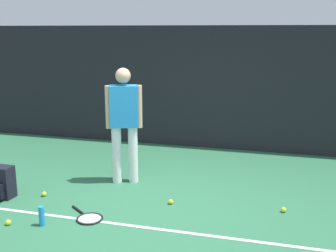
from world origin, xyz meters
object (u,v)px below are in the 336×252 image
(tennis_player, at_px, (124,119))
(backpack, at_px, (1,183))
(tennis_ball_far_left, at_px, (8,222))
(tennis_racket, at_px, (89,218))
(tennis_ball_mid_court, at_px, (171,202))
(tennis_ball_by_fence, at_px, (44,194))
(water_bottle, at_px, (42,216))
(tennis_ball_near_player, at_px, (284,210))

(tennis_player, relative_size, backpack, 3.86)
(backpack, height_order, tennis_ball_far_left, backpack)
(tennis_racket, xyz_separation_m, tennis_ball_mid_court, (0.85, 0.67, 0.02))
(tennis_racket, xyz_separation_m, tennis_ball_by_fence, (-0.89, 0.47, 0.02))
(tennis_player, relative_size, tennis_racket, 2.84)
(tennis_racket, bearing_deg, water_bottle, -109.25)
(backpack, bearing_deg, water_bottle, -29.00)
(tennis_ball_mid_court, distance_m, tennis_ball_far_left, 1.99)
(tennis_player, xyz_separation_m, tennis_ball_near_player, (2.29, -0.49, -0.93))
(backpack, xyz_separation_m, tennis_ball_by_fence, (0.52, 0.18, -0.18))
(tennis_ball_far_left, bearing_deg, tennis_ball_near_player, 21.18)
(tennis_player, bearing_deg, backpack, 15.46)
(water_bottle, bearing_deg, backpack, 148.81)
(tennis_ball_by_fence, xyz_separation_m, water_bottle, (0.45, -0.77, 0.09))
(tennis_ball_by_fence, height_order, tennis_ball_mid_court, same)
(tennis_ball_near_player, height_order, tennis_ball_far_left, same)
(tennis_ball_near_player, bearing_deg, tennis_ball_by_fence, -173.92)
(tennis_player, xyz_separation_m, water_bottle, (-0.42, -1.60, -0.85))
(tennis_ball_mid_court, bearing_deg, tennis_ball_by_fence, -173.23)
(tennis_ball_mid_court, height_order, tennis_ball_far_left, same)
(backpack, relative_size, tennis_ball_far_left, 6.67)
(tennis_ball_far_left, relative_size, water_bottle, 0.28)
(tennis_ball_by_fence, bearing_deg, tennis_player, 43.40)
(backpack, bearing_deg, tennis_ball_mid_court, 12.03)
(tennis_racket, distance_m, tennis_ball_near_player, 2.41)
(tennis_player, xyz_separation_m, tennis_racket, (0.02, -1.30, -0.95))
(tennis_racket, bearing_deg, tennis_player, 127.13)
(tennis_ball_near_player, relative_size, tennis_ball_by_fence, 1.00)
(tennis_ball_by_fence, distance_m, water_bottle, 0.90)
(backpack, height_order, tennis_ball_by_fence, backpack)
(backpack, xyz_separation_m, tennis_ball_near_player, (3.68, 0.52, -0.18))
(tennis_ball_near_player, distance_m, tennis_ball_by_fence, 3.18)
(tennis_ball_near_player, height_order, water_bottle, water_bottle)
(tennis_ball_near_player, height_order, tennis_ball_by_fence, same)
(backpack, xyz_separation_m, tennis_ball_mid_court, (2.26, 0.39, -0.18))
(tennis_player, distance_m, tennis_racket, 1.61)
(tennis_ball_mid_court, bearing_deg, tennis_racket, -141.49)
(tennis_ball_far_left, bearing_deg, backpack, 130.31)
(tennis_ball_far_left, bearing_deg, tennis_racket, 25.56)
(tennis_ball_by_fence, xyz_separation_m, tennis_ball_far_left, (0.06, -0.87, 0.00))
(backpack, height_order, tennis_ball_near_player, backpack)
(backpack, relative_size, tennis_ball_mid_court, 6.67)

